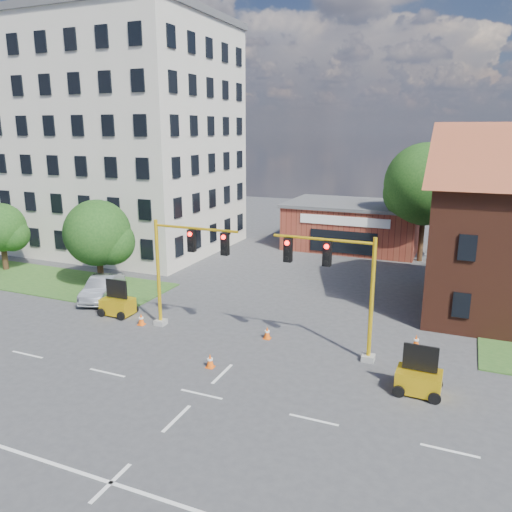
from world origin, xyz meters
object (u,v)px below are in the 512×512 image
at_px(signal_mast_east, 338,281).
at_px(trailer_east, 419,379).
at_px(pickup_white, 476,307).
at_px(signal_mast_west, 183,263).
at_px(trailer_west, 118,304).

relative_size(signal_mast_east, trailer_east, 2.93).
xyz_separation_m(trailer_east, pickup_white, (2.33, 10.50, 0.05)).
bearing_deg(trailer_east, signal_mast_west, 171.11).
xyz_separation_m(trailer_west, trailer_east, (17.84, -2.63, -0.00)).
bearing_deg(trailer_east, signal_mast_east, 152.57).
bearing_deg(trailer_west, signal_mast_west, -4.64).
relative_size(trailer_west, pickup_white, 0.42).
relative_size(trailer_east, pickup_white, 0.41).
relative_size(signal_mast_west, trailer_west, 2.90).
distance_m(signal_mast_west, trailer_east, 13.50).
xyz_separation_m(signal_mast_west, signal_mast_east, (8.71, 0.00, 0.00)).
bearing_deg(signal_mast_west, signal_mast_east, 0.00).
distance_m(signal_mast_west, trailer_west, 5.92).
xyz_separation_m(signal_mast_west, trailer_east, (12.90, -2.28, -3.26)).
distance_m(signal_mast_east, trailer_east, 5.78).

